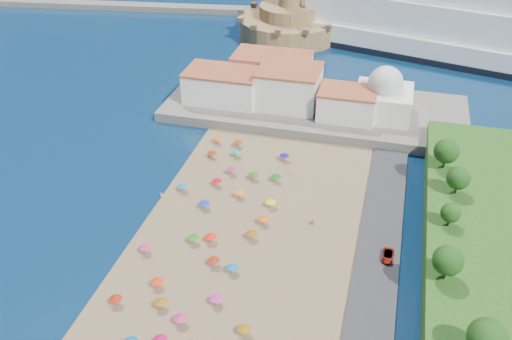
# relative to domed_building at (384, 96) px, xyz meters

# --- Properties ---
(ground) EXTENTS (700.00, 700.00, 0.00)m
(ground) POSITION_rel_domed_building_xyz_m (-30.00, -71.00, -8.97)
(ground) COLOR #071938
(ground) RESTS_ON ground
(terrace) EXTENTS (90.00, 36.00, 3.00)m
(terrace) POSITION_rel_domed_building_xyz_m (-20.00, 2.00, -7.47)
(terrace) COLOR #59544C
(terrace) RESTS_ON ground
(jetty) EXTENTS (18.00, 70.00, 2.40)m
(jetty) POSITION_rel_domed_building_xyz_m (-42.00, 37.00, -7.77)
(jetty) COLOR #59544C
(jetty) RESTS_ON ground
(breakwater) EXTENTS (199.03, 34.77, 2.60)m
(breakwater) POSITION_rel_domed_building_xyz_m (-140.00, 82.00, -7.67)
(breakwater) COLOR #59544C
(breakwater) RESTS_ON ground
(waterfront_buildings) EXTENTS (57.00, 29.00, 11.00)m
(waterfront_buildings) POSITION_rel_domed_building_xyz_m (-33.05, 2.64, -1.10)
(waterfront_buildings) COLOR silver
(waterfront_buildings) RESTS_ON terrace
(domed_building) EXTENTS (16.00, 16.00, 15.00)m
(domed_building) POSITION_rel_domed_building_xyz_m (0.00, 0.00, 0.00)
(domed_building) COLOR silver
(domed_building) RESTS_ON terrace
(fortress) EXTENTS (40.00, 40.00, 32.40)m
(fortress) POSITION_rel_domed_building_xyz_m (-42.00, 67.00, -2.29)
(fortress) COLOR #9E794F
(fortress) RESTS_ON ground
(cruise_ship) EXTENTS (149.71, 57.38, 32.51)m
(cruise_ship) POSITION_rel_domed_building_xyz_m (24.49, 58.29, 0.65)
(cruise_ship) COLOR black
(cruise_ship) RESTS_ON ground
(beach_parasols) EXTENTS (30.75, 114.62, 2.20)m
(beach_parasols) POSITION_rel_domed_building_xyz_m (-31.86, -81.36, -6.83)
(beach_parasols) COLOR gray
(beach_parasols) RESTS_ON beach
(beachgoers) EXTENTS (37.87, 91.77, 1.76)m
(beachgoers) POSITION_rel_domed_building_xyz_m (-31.59, -77.65, -7.89)
(beachgoers) COLOR tan
(beachgoers) RESTS_ON beach
(parked_cars) EXTENTS (2.41, 52.20, 1.34)m
(parked_cars) POSITION_rel_domed_building_xyz_m (6.00, -81.03, -7.62)
(parked_cars) COLOR gray
(parked_cars) RESTS_ON promenade
(hillside_trees) EXTENTS (11.99, 103.09, 7.89)m
(hillside_trees) POSITION_rel_domed_building_xyz_m (17.88, -75.80, 1.28)
(hillside_trees) COLOR #382314
(hillside_trees) RESTS_ON hillside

